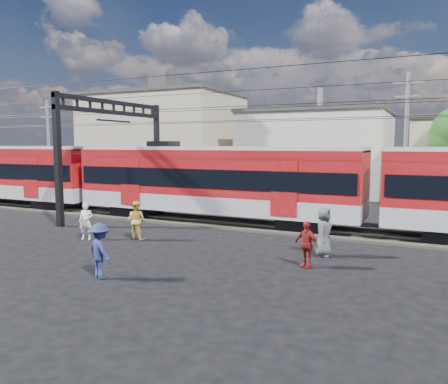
{
  "coord_description": "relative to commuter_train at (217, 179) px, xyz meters",
  "views": [
    {
      "loc": [
        7.49,
        -13.17,
        4.29
      ],
      "look_at": [
        -1.19,
        5.0,
        2.09
      ],
      "focal_mm": 35.0,
      "sensor_mm": 36.0,
      "label": 1
    }
  ],
  "objects": [
    {
      "name": "ground",
      "position": [
        3.06,
        -8.0,
        -2.4
      ],
      "size": [
        120.0,
        120.0,
        0.0
      ],
      "primitive_type": "plane",
      "color": "black",
      "rests_on": "ground"
    },
    {
      "name": "track_bed",
      "position": [
        3.06,
        0.0,
        -2.34
      ],
      "size": [
        70.0,
        3.4,
        0.12
      ],
      "primitive_type": "cube",
      "color": "#2D2823",
      "rests_on": "ground"
    },
    {
      "name": "rail_near",
      "position": [
        3.06,
        -0.75,
        -2.22
      ],
      "size": [
        70.0,
        0.12,
        0.12
      ],
      "primitive_type": "cube",
      "color": "#59544C",
      "rests_on": "track_bed"
    },
    {
      "name": "rail_far",
      "position": [
        3.06,
        0.75,
        -2.22
      ],
      "size": [
        70.0,
        0.12,
        0.12
      ],
      "primitive_type": "cube",
      "color": "#59544C",
      "rests_on": "track_bed"
    },
    {
      "name": "commuter_train",
      "position": [
        0.0,
        0.0,
        0.0
      ],
      "size": [
        50.3,
        3.08,
        4.17
      ],
      "color": "black",
      "rests_on": "ground"
    },
    {
      "name": "catenary",
      "position": [
        -5.59,
        -0.0,
        2.73
      ],
      "size": [
        70.0,
        9.3,
        7.52
      ],
      "color": "black",
      "rests_on": "ground"
    },
    {
      "name": "building_west",
      "position": [
        -13.94,
        16.0,
        2.25
      ],
      "size": [
        14.28,
        10.2,
        9.3
      ],
      "color": "#BAAB8E",
      "rests_on": "ground"
    },
    {
      "name": "building_midwest",
      "position": [
        1.06,
        19.0,
        1.25
      ],
      "size": [
        12.24,
        12.24,
        7.3
      ],
      "color": "beige",
      "rests_on": "ground"
    },
    {
      "name": "utility_pole_mid",
      "position": [
        9.06,
        7.0,
        2.13
      ],
      "size": [
        1.8,
        0.24,
        8.5
      ],
      "color": "slate",
      "rests_on": "ground"
    },
    {
      "name": "utility_pole_west",
      "position": [
        -18.94,
        6.0,
        1.88
      ],
      "size": [
        1.8,
        0.24,
        8.0
      ],
      "color": "slate",
      "rests_on": "ground"
    },
    {
      "name": "pedestrian_a",
      "position": [
        -3.49,
        -6.3,
        -1.57
      ],
      "size": [
        0.72,
        0.62,
        1.67
      ],
      "primitive_type": "imported",
      "rotation": [
        0.0,
        0.0,
        0.44
      ],
      "color": "white",
      "rests_on": "ground"
    },
    {
      "name": "pedestrian_b",
      "position": [
        -1.42,
        -5.33,
        -1.52
      ],
      "size": [
        0.89,
        0.71,
        1.75
      ],
      "primitive_type": "imported",
      "rotation": [
        0.0,
        0.0,
        3.2
      ],
      "color": "gold",
      "rests_on": "ground"
    },
    {
      "name": "pedestrian_c",
      "position": [
        1.08,
        -10.54,
        -1.5
      ],
      "size": [
        1.33,
        1.05,
        1.8
      ],
      "primitive_type": "imported",
      "rotation": [
        0.0,
        0.0,
        2.76
      ],
      "color": "navy",
      "rests_on": "ground"
    },
    {
      "name": "pedestrian_d",
      "position": [
        6.71,
        -6.47,
        -1.58
      ],
      "size": [
        1.04,
        0.76,
        1.64
      ],
      "primitive_type": "imported",
      "rotation": [
        0.0,
        0.0,
        -0.43
      ],
      "color": "maroon",
      "rests_on": "ground"
    },
    {
      "name": "pedestrian_e",
      "position": [
        6.91,
        -4.67,
        -1.44
      ],
      "size": [
        0.63,
        0.95,
        1.92
      ],
      "primitive_type": "imported",
      "rotation": [
        0.0,
        0.0,
        1.55
      ],
      "color": "#4B4B50",
      "rests_on": "ground"
    }
  ]
}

